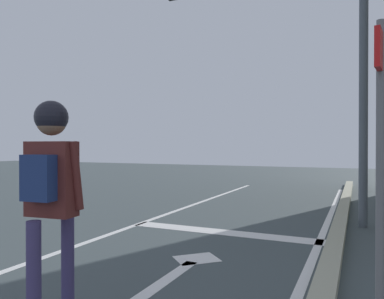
# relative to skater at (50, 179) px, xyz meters

# --- Properties ---
(lane_line_center) EXTENTS (0.12, 20.00, 0.01)m
(lane_line_center) POSITION_rel_skater_xyz_m (-1.64, 1.64, -1.25)
(lane_line_center) COLOR white
(lane_line_center) RESTS_ON ground
(lane_line_curbside) EXTENTS (0.12, 20.00, 0.01)m
(lane_line_curbside) POSITION_rel_skater_xyz_m (1.71, 1.64, -1.25)
(lane_line_curbside) COLOR white
(lane_line_curbside) RESTS_ON ground
(stop_bar) EXTENTS (3.51, 0.40, 0.01)m
(stop_bar) POSITION_rel_skater_xyz_m (0.11, 3.88, -1.25)
(stop_bar) COLOR white
(stop_bar) RESTS_ON ground
(lane_arrow_stem) EXTENTS (0.16, 1.40, 0.01)m
(lane_arrow_stem) POSITION_rel_skater_xyz_m (0.29, 1.44, -1.25)
(lane_arrow_stem) COLOR white
(lane_arrow_stem) RESTS_ON ground
(lane_arrow_head) EXTENTS (0.71, 0.71, 0.01)m
(lane_arrow_head) POSITION_rel_skater_xyz_m (0.29, 2.29, -1.25)
(lane_arrow_head) COLOR white
(lane_arrow_head) RESTS_ON ground
(curb_strip) EXTENTS (0.24, 24.00, 0.14)m
(curb_strip) POSITION_rel_skater_xyz_m (1.96, 1.64, -1.18)
(curb_strip) COLOR #A7A58B
(curb_strip) RESTS_ON ground
(skater) EXTENTS (0.49, 0.65, 1.81)m
(skater) POSITION_rel_skater_xyz_m (0.00, 0.00, 0.00)
(skater) COLOR #423967
(skater) RESTS_ON skateboard
(traffic_signal_mast) EXTENTS (5.52, 0.34, 5.93)m
(traffic_signal_mast) POSITION_rel_skater_xyz_m (0.78, 5.38, 3.15)
(traffic_signal_mast) COLOR #515A62
(traffic_signal_mast) RESTS_ON ground
(street_sign_post) EXTENTS (0.10, 0.44, 2.50)m
(street_sign_post) POSITION_rel_skater_xyz_m (2.42, 0.97, 0.37)
(street_sign_post) COLOR slate
(street_sign_post) RESTS_ON ground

